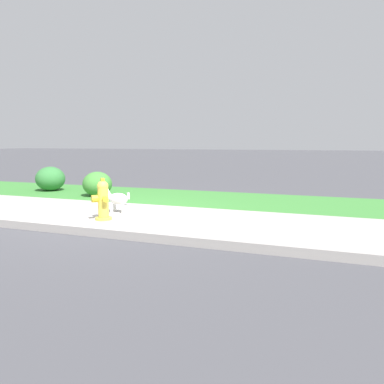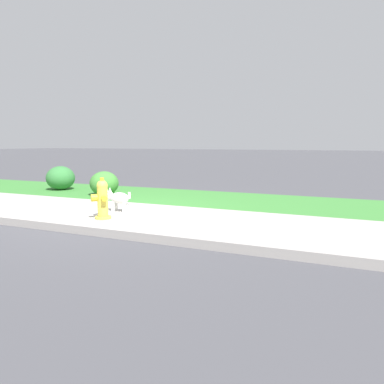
% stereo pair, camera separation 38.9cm
% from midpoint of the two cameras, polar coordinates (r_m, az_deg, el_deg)
% --- Properties ---
extents(ground_plane, '(120.00, 120.00, 0.00)m').
position_cam_midpoint_polar(ground_plane, '(6.88, -14.17, -3.45)').
color(ground_plane, '#424247').
extents(sidewalk_pavement, '(18.00, 2.49, 0.01)m').
position_cam_midpoint_polar(sidewalk_pavement, '(6.88, -14.17, -3.41)').
color(sidewalk_pavement, '#9E9993').
rests_on(sidewalk_pavement, ground).
extents(grass_verge, '(18.00, 2.51, 0.01)m').
position_cam_midpoint_polar(grass_verge, '(9.02, -5.15, -0.64)').
color(grass_verge, '#387A33').
rests_on(grass_verge, ground).
extents(street_curb, '(18.00, 0.16, 0.12)m').
position_cam_midpoint_polar(street_curb, '(5.85, -21.58, -5.09)').
color(street_curb, '#9E9993').
rests_on(street_curb, ground).
extents(fire_hydrant_far_end, '(0.33, 0.33, 0.71)m').
position_cam_midpoint_polar(fire_hydrant_far_end, '(6.40, -15.15, -1.23)').
color(fire_hydrant_far_end, yellow).
rests_on(fire_hydrant_far_end, ground).
extents(small_white_dog, '(0.55, 0.23, 0.45)m').
position_cam_midpoint_polar(small_white_dog, '(7.04, -13.06, -1.05)').
color(small_white_dog, white).
rests_on(small_white_dog, ground).
extents(shrub_bush_mid_verge, '(0.76, 0.76, 0.65)m').
position_cam_midpoint_polar(shrub_bush_mid_verge, '(10.75, -21.75, 1.88)').
color(shrub_bush_mid_verge, '#337538').
rests_on(shrub_bush_mid_verge, ground).
extents(shrub_bush_far_verge, '(0.69, 0.69, 0.59)m').
position_cam_midpoint_polar(shrub_bush_far_verge, '(9.32, -15.40, 1.18)').
color(shrub_bush_far_verge, '#3D7F33').
rests_on(shrub_bush_far_verge, ground).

